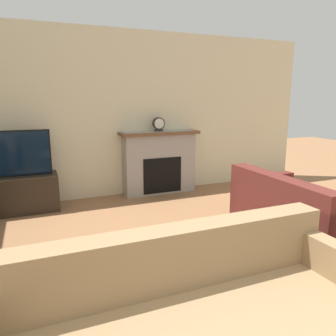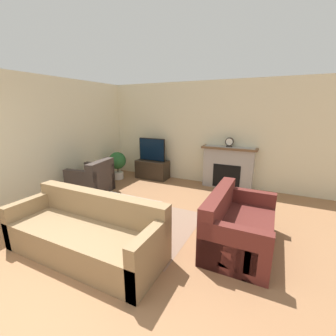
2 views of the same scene
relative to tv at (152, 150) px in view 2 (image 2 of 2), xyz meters
name	(u,v)px [view 2 (image 2 of 2)]	position (x,y,z in m)	size (l,w,h in m)	color
ground_plane	(20,317)	(1.10, -4.59, -0.86)	(20.00, 20.00, 0.00)	#936642
wall_back	(193,133)	(1.10, 0.34, 0.49)	(7.95, 0.06, 2.70)	beige
wall_left	(51,138)	(-1.40, -2.14, 0.49)	(0.06, 7.91, 2.70)	beige
area_rug	(130,221)	(0.94, -2.49, -0.86)	(2.35, 1.80, 0.00)	#896B56
fireplace	(228,167)	(2.16, 0.15, -0.30)	(1.36, 0.37, 1.07)	#9E9993
tv_stand	(152,169)	(0.00, 0.00, -0.59)	(0.94, 0.46, 0.53)	#2D2319
tv	(152,150)	(0.00, 0.00, 0.00)	(0.82, 0.06, 0.65)	black
couch_sectional	(87,234)	(0.94, -3.50, -0.57)	(2.30, 0.87, 0.82)	#8C704C
couch_loveseat	(237,227)	(2.83, -2.38, -0.57)	(0.88, 1.49, 0.82)	#5B231E
armchair_by_window	(92,181)	(-0.72, -1.68, -0.56)	(0.92, 0.98, 0.82)	#3D332D
coffee_table	(125,204)	(0.94, -2.59, -0.48)	(1.15, 0.60, 0.41)	#333338
potted_plant	(117,163)	(-0.88, -0.50, -0.37)	(0.49, 0.49, 0.79)	beige
mantel_clock	(229,142)	(2.15, 0.16, 0.33)	(0.20, 0.07, 0.23)	#28231E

